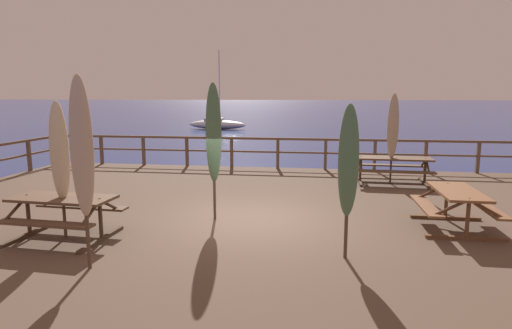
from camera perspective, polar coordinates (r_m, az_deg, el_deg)
ground_plane at (r=9.22m, az=-0.89°, el=-12.06°), size 600.00×600.00×0.00m
wooden_deck at (r=9.08m, az=-0.90°, el=-9.72°), size 16.97×12.92×0.79m
railing_waterside_far at (r=14.96m, az=2.97°, el=2.31°), size 16.77×0.10×1.09m
picnic_table_mid_right at (r=13.05m, az=17.93°, el=0.04°), size 2.24×1.48×0.78m
picnic_table_mid_left at (r=9.04m, az=25.43°, el=-4.48°), size 1.41×1.67×0.78m
picnic_table_back_right at (r=8.40m, az=-24.55°, el=-5.39°), size 1.90×1.50×0.78m
patio_umbrella_short_back at (r=12.84m, az=17.97°, el=4.87°), size 0.32×0.32×2.63m
patio_umbrella_tall_back_left at (r=6.67m, az=12.35°, el=0.39°), size 0.32×0.32×2.45m
patio_umbrella_short_mid at (r=8.21m, az=-24.95°, el=1.54°), size 0.32×0.32×2.49m
patio_umbrella_tall_front at (r=6.55m, az=-22.41°, el=2.11°), size 0.32×0.32×2.87m
patio_umbrella_tall_mid_right at (r=8.64m, az=-5.74°, el=4.16°), size 0.32×0.32×2.83m
sailboat_distant at (r=42.68m, az=-5.29°, el=5.45°), size 6.17×2.49×7.72m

